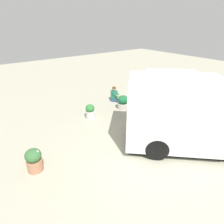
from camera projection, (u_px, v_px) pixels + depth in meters
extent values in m
plane|color=#B0AC95|center=(140.00, 149.00, 7.55)|extent=(40.00, 40.00, 0.00)
cube|color=silver|center=(174.00, 111.00, 7.30)|extent=(3.97, 4.01, 2.37)
cube|color=black|center=(169.00, 96.00, 8.28)|extent=(1.29, 1.35, 0.83)
cube|color=silver|center=(171.00, 71.00, 8.11)|extent=(1.82, 1.87, 0.03)
cube|color=black|center=(188.00, 142.00, 7.78)|extent=(4.47, 4.56, 0.22)
cylinder|color=black|center=(220.00, 125.00, 8.43)|extent=(0.72, 0.74, 0.81)
cylinder|color=black|center=(157.00, 149.00, 6.85)|extent=(0.72, 0.74, 0.81)
cylinder|color=black|center=(153.00, 121.00, 8.72)|extent=(0.72, 0.74, 0.81)
ellipsoid|color=navy|center=(114.00, 100.00, 11.96)|extent=(0.63, 0.58, 0.12)
cube|color=navy|center=(116.00, 101.00, 11.78)|extent=(0.38, 0.22, 0.11)
cube|color=navy|center=(118.00, 100.00, 11.93)|extent=(0.38, 0.22, 0.11)
cube|color=#277559|center=(114.00, 95.00, 11.82)|extent=(0.41, 0.32, 0.53)
sphere|color=#D4A58C|center=(114.00, 89.00, 11.66)|extent=(0.22, 0.22, 0.22)
sphere|color=#563A19|center=(114.00, 88.00, 11.65)|extent=(0.23, 0.23, 0.23)
cube|color=#277559|center=(115.00, 95.00, 11.64)|extent=(0.36, 0.19, 0.28)
cube|color=#277559|center=(117.00, 93.00, 11.80)|extent=(0.36, 0.19, 0.28)
cylinder|color=#E7A554|center=(118.00, 96.00, 11.67)|extent=(0.36, 0.17, 0.09)
cube|color=red|center=(118.00, 96.00, 11.66)|extent=(0.30, 0.12, 0.02)
cylinder|color=#AE7355|center=(35.00, 165.00, 6.41)|extent=(0.49, 0.49, 0.39)
torus|color=#AF7651|center=(34.00, 161.00, 6.34)|extent=(0.52, 0.52, 0.04)
ellipsoid|color=#396C39|center=(33.00, 155.00, 6.25)|extent=(0.51, 0.51, 0.43)
sphere|color=white|center=(30.00, 150.00, 6.32)|extent=(0.06, 0.06, 0.06)
sphere|color=white|center=(37.00, 152.00, 6.20)|extent=(0.09, 0.09, 0.09)
sphere|color=white|center=(26.00, 156.00, 6.18)|extent=(0.09, 0.09, 0.09)
sphere|color=white|center=(26.00, 154.00, 6.12)|extent=(0.06, 0.06, 0.06)
sphere|color=white|center=(28.00, 151.00, 6.27)|extent=(0.09, 0.09, 0.09)
cylinder|color=silver|center=(123.00, 106.00, 10.82)|extent=(0.55, 0.55, 0.32)
torus|color=silver|center=(123.00, 104.00, 10.76)|extent=(0.58, 0.58, 0.04)
ellipsoid|color=#1D6839|center=(123.00, 100.00, 10.66)|extent=(0.56, 0.56, 0.48)
sphere|color=red|center=(119.00, 99.00, 10.57)|extent=(0.06, 0.06, 0.06)
sphere|color=red|center=(127.00, 98.00, 10.56)|extent=(0.05, 0.05, 0.05)
sphere|color=red|center=(119.00, 98.00, 10.73)|extent=(0.07, 0.07, 0.07)
sphere|color=red|center=(121.00, 99.00, 10.47)|extent=(0.05, 0.05, 0.05)
sphere|color=red|center=(127.00, 99.00, 10.58)|extent=(0.08, 0.08, 0.08)
cylinder|color=silver|center=(90.00, 115.00, 9.82)|extent=(0.43, 0.43, 0.37)
torus|color=beige|center=(90.00, 111.00, 9.75)|extent=(0.46, 0.46, 0.04)
ellipsoid|color=#307937|center=(90.00, 108.00, 9.67)|extent=(0.44, 0.44, 0.37)
sphere|color=purple|center=(87.00, 106.00, 9.65)|extent=(0.07, 0.07, 0.07)
sphere|color=purple|center=(88.00, 107.00, 9.52)|extent=(0.06, 0.06, 0.06)
sphere|color=purple|center=(87.00, 107.00, 9.76)|extent=(0.06, 0.06, 0.06)
sphere|color=purple|center=(89.00, 109.00, 9.49)|extent=(0.06, 0.06, 0.06)
sphere|color=#A251A8|center=(92.00, 106.00, 9.81)|extent=(0.08, 0.08, 0.08)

